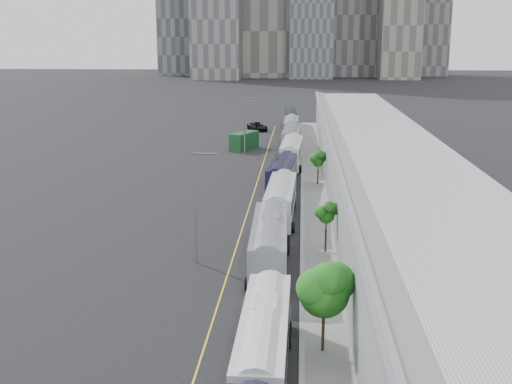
# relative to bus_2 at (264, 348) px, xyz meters

# --- Properties ---
(sidewalk) EXTENTS (10.00, 170.00, 0.12)m
(sidewalk) POSITION_rel_bus_2_xyz_m (6.85, 22.28, -1.47)
(sidewalk) COLOR gray
(sidewalk) RESTS_ON ground
(lane_line) EXTENTS (0.12, 160.00, 0.02)m
(lane_line) POSITION_rel_bus_2_xyz_m (-3.65, 22.28, -1.52)
(lane_line) COLOR gold
(lane_line) RESTS_ON ground
(depot) EXTENTS (12.45, 160.40, 7.20)m
(depot) POSITION_rel_bus_2_xyz_m (10.84, 22.28, 1.98)
(depot) COLOR gray
(depot) RESTS_ON ground
(bus_2) EXTENTS (2.78, 12.41, 3.63)m
(bus_2) POSITION_rel_bus_2_xyz_m (0.00, 0.00, 0.00)
(bus_2) COLOR silver
(bus_2) RESTS_ON ground
(bus_3) EXTENTS (3.00, 13.48, 3.92)m
(bus_3) POSITION_rel_bus_2_xyz_m (-0.54, 16.48, 0.13)
(bus_3) COLOR slate
(bus_3) RESTS_ON ground
(bus_4) EXTENTS (2.95, 13.01, 3.78)m
(bus_4) POSITION_rel_bus_2_xyz_m (-0.14, 30.78, 0.07)
(bus_4) COLOR silver
(bus_4) RESTS_ON ground
(bus_5) EXTENTS (3.46, 12.54, 3.62)m
(bus_5) POSITION_rel_bus_2_xyz_m (-0.43, 44.05, -0.00)
(bus_5) COLOR black
(bus_5) RESTS_ON ground
(bus_6) EXTENTS (3.14, 13.24, 3.84)m
(bus_6) POSITION_rel_bus_2_xyz_m (0.46, 58.52, 0.09)
(bus_6) COLOR silver
(bus_6) RESTS_ON ground
(bus_7) EXTENTS (3.18, 13.60, 3.95)m
(bus_7) POSITION_rel_bus_2_xyz_m (0.32, 71.79, 0.14)
(bus_7) COLOR slate
(bus_7) RESTS_ON ground
(bus_8) EXTENTS (2.82, 12.63, 3.69)m
(bus_8) POSITION_rel_bus_2_xyz_m (-0.05, 86.05, 0.03)
(bus_8) COLOR #93959C
(bus_8) RESTS_ON ground
(bus_9) EXTENTS (2.92, 12.39, 3.60)m
(bus_9) POSITION_rel_bus_2_xyz_m (-0.36, 100.09, -0.01)
(bus_9) COLOR #151F31
(bus_9) RESTS_ON ground
(tree_1) EXTENTS (2.91, 2.91, 5.56)m
(tree_1) POSITION_rel_bus_2_xyz_m (3.20, 2.77, 2.56)
(tree_1) COLOR black
(tree_1) RESTS_ON ground
(tree_2) EXTENTS (1.37, 1.37, 4.15)m
(tree_2) POSITION_rel_bus_2_xyz_m (3.96, 20.51, 1.86)
(tree_2) COLOR black
(tree_2) RESTS_ON ground
(tree_3) EXTENTS (1.50, 1.50, 4.04)m
(tree_3) POSITION_rel_bus_2_xyz_m (3.90, 46.36, 1.71)
(tree_3) COLOR black
(tree_3) RESTS_ON ground
(street_lamp_near) EXTENTS (2.04, 0.22, 8.98)m
(street_lamp_near) POSITION_rel_bus_2_xyz_m (-6.28, 17.31, 3.65)
(street_lamp_near) COLOR #59595E
(street_lamp_near) RESTS_ON ground
(street_lamp_far) EXTENTS (2.04, 0.22, 8.91)m
(street_lamp_far) POSITION_rel_bus_2_xyz_m (-6.82, 67.83, 3.62)
(street_lamp_far) COLOR #59595E
(street_lamp_far) RESTS_ON ground
(shipping_container) EXTENTS (4.55, 6.70, 2.79)m
(shipping_container) POSITION_rel_bus_2_xyz_m (-7.49, 72.45, -0.14)
(shipping_container) COLOR #123C1D
(shipping_container) RESTS_ON ground
(suv) EXTENTS (4.81, 6.32, 1.60)m
(suv) POSITION_rel_bus_2_xyz_m (-6.86, 95.00, -0.73)
(suv) COLOR black
(suv) RESTS_ON ground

